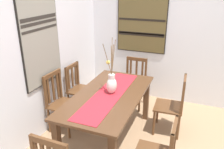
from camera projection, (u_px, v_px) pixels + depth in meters
wall_back at (33, 48)px, 3.22m from camera, size 6.40×0.12×2.70m
wall_side at (185, 33)px, 4.19m from camera, size 0.12×6.40×2.70m
dining_table at (109, 102)px, 3.24m from camera, size 1.71×0.87×0.76m
table_runner at (109, 94)px, 3.19m from camera, size 1.57×0.36×0.01m
centerpiece_vase at (112, 83)px, 3.18m from camera, size 0.31×0.15×0.77m
chair_0 at (173, 104)px, 3.50m from camera, size 0.44×0.44×0.93m
chair_1 at (61, 102)px, 3.59m from camera, size 0.44×0.44×0.94m
chair_4 at (134, 82)px, 4.34m from camera, size 0.42×0.42×0.90m
chair_5 at (80, 88)px, 4.08m from camera, size 0.43×0.43×0.89m
painting_on_back_wall at (40, 38)px, 3.24m from camera, size 0.80×0.05×1.37m
painting_on_side_wall at (142, 25)px, 4.37m from camera, size 0.05×0.95×1.04m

